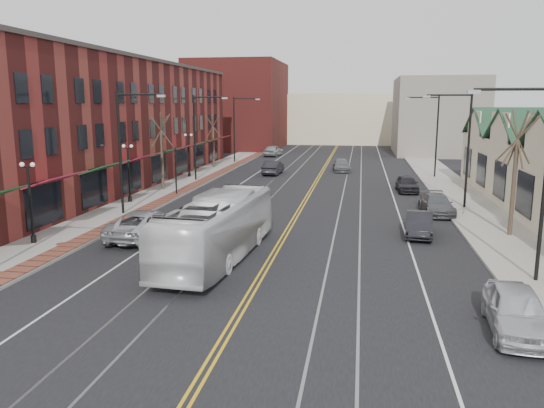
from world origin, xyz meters
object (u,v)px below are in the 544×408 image
(parked_suv, at_px, (146,224))
(parked_car_d, at_px, (407,184))
(parked_car_b, at_px, (419,224))
(parked_car_a, at_px, (516,310))
(parked_car_c, at_px, (437,204))
(transit_bus, at_px, (218,228))

(parked_suv, relative_size, parked_car_d, 1.41)
(parked_car_b, height_order, parked_car_d, parked_car_d)
(parked_suv, xyz_separation_m, parked_car_a, (16.80, -9.64, -0.06))
(parked_car_a, bearing_deg, parked_car_d, 96.92)
(parked_suv, distance_m, parked_car_b, 15.32)
(parked_car_c, bearing_deg, parked_car_b, -109.67)
(transit_bus, xyz_separation_m, parked_car_b, (9.99, 6.35, -0.86))
(transit_bus, distance_m, parked_car_a, 13.44)
(transit_bus, distance_m, parked_suv, 6.00)
(transit_bus, height_order, parked_car_b, transit_bus)
(parked_suv, bearing_deg, parked_car_a, 152.51)
(parked_car_a, xyz_separation_m, parked_car_d, (-1.24, 28.12, -0.05))
(transit_bus, height_order, parked_car_c, transit_bus)
(parked_car_a, xyz_separation_m, parked_car_b, (-1.80, 12.75, -0.08))
(parked_suv, xyz_separation_m, parked_car_b, (15.00, 3.12, -0.14))
(parked_car_a, bearing_deg, parked_suv, 154.56)
(parked_car_a, bearing_deg, parked_car_c, 94.40)
(parked_suv, height_order, parked_car_a, parked_suv)
(transit_bus, xyz_separation_m, parked_car_a, (11.79, -6.41, -0.78))
(parked_suv, xyz_separation_m, parked_car_c, (16.80, 9.45, -0.14))
(transit_bus, relative_size, parked_car_b, 2.68)
(parked_suv, height_order, parked_car_d, parked_suv)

